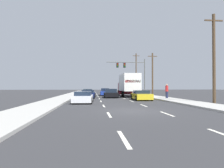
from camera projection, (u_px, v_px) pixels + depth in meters
The scene contains 16 objects.
ground_plane at pixel (106, 95), 37.40m from camera, with size 140.00×140.00×0.00m, color #333335.
sidewalk_right at pixel (146, 96), 33.12m from camera, with size 2.80×80.00×0.14m, color #B2AFA8.
sidewalk_left at pixel (68, 96), 31.73m from camera, with size 2.80×80.00×0.14m, color #B2AFA8.
lane_markings at pixel (107, 96), 33.31m from camera, with size 3.54×57.00×0.01m.
car_green at pixel (88, 92), 34.81m from camera, with size 2.05×4.25×1.20m.
car_navy at pixel (88, 94), 27.17m from camera, with size 2.17×4.69×1.15m.
car_white at pixel (83, 97), 19.01m from camera, with size 2.06×4.41×1.12m.
car_blue at pixel (105, 92), 35.59m from camera, with size 2.00×4.75×1.33m.
car_black at pixel (111, 94), 28.24m from camera, with size 2.11×4.59×1.30m.
box_truck at pixel (128, 84), 30.71m from camera, with size 2.84×8.87×3.54m.
car_yellow at pixel (141, 95), 23.02m from camera, with size 2.11×4.30×1.17m.
traffic_signal_mast at pixel (129, 68), 39.43m from camera, with size 8.13×0.69×7.43m.
utility_pole_near at pixel (214, 57), 17.88m from camera, with size 1.80×0.28×8.48m.
utility_pole_mid at pixel (153, 73), 36.03m from camera, with size 1.80×0.28×8.02m.
utility_pole_far at pixel (136, 73), 49.73m from camera, with size 1.80×0.28×10.36m.
pedestrian_near_corner at pixel (167, 91), 24.67m from camera, with size 0.38×0.38×1.82m.
Camera 1 is at (-2.66, -12.35, 1.59)m, focal length 30.41 mm.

